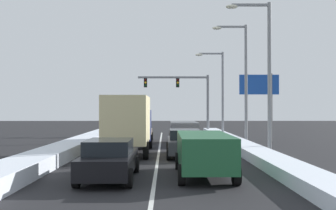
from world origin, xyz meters
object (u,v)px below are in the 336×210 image
suv_green_right_lane_nearest (204,151)px  suv_gray_right_lane_third (184,131)px  sedan_charcoal_right_lane_second (184,143)px  street_lamp_right_far (219,86)px  box_truck_center_lane_second (129,122)px  sedan_tan_center_lane_third (140,132)px  street_lamp_right_near (264,64)px  street_lamp_right_mid (242,73)px  roadside_sign_right (259,92)px  traffic_light_gantry (186,91)px  sedan_black_center_lane_nearest (109,159)px

suv_green_right_lane_nearest → suv_gray_right_lane_third: (-0.15, 13.42, 0.00)m
sedan_charcoal_right_lane_second → street_lamp_right_far: size_ratio=0.57×
box_truck_center_lane_second → street_lamp_right_far: size_ratio=0.91×
sedan_tan_center_lane_third → box_truck_center_lane_second: bearing=-90.7°
suv_gray_right_lane_third → street_lamp_right_near: street_lamp_right_near is taller
suv_gray_right_lane_third → street_lamp_right_mid: 6.15m
suv_gray_right_lane_third → street_lamp_right_mid: bearing=2.6°
sedan_charcoal_right_lane_second → box_truck_center_lane_second: size_ratio=0.63×
sedan_charcoal_right_lane_second → street_lamp_right_far: bearing=74.3°
suv_gray_right_lane_third → street_lamp_right_near: 8.78m
sedan_charcoal_right_lane_second → box_truck_center_lane_second: box_truck_center_lane_second is taller
street_lamp_right_far → roadside_sign_right: street_lamp_right_far is taller
suv_gray_right_lane_third → sedan_tan_center_lane_third: bearing=150.1°
street_lamp_right_mid → street_lamp_right_far: size_ratio=1.14×
street_lamp_right_mid → roadside_sign_right: size_ratio=1.64×
box_truck_center_lane_second → traffic_light_gantry: (4.32, 17.61, 2.60)m
sedan_charcoal_right_lane_second → sedan_tan_center_lane_third: bearing=108.8°
sedan_black_center_lane_nearest → street_lamp_right_near: size_ratio=0.51×
street_lamp_right_near → street_lamp_right_far: bearing=93.3°
suv_green_right_lane_nearest → street_lamp_right_near: size_ratio=0.55×
sedan_charcoal_right_lane_second → sedan_black_center_lane_nearest: same height
sedan_black_center_lane_nearest → box_truck_center_lane_second: (-0.03, 8.03, 1.14)m
suv_green_right_lane_nearest → sedan_charcoal_right_lane_second: size_ratio=1.09×
traffic_light_gantry → street_lamp_right_mid: (3.59, -11.45, 0.83)m
suv_green_right_lane_nearest → sedan_tan_center_lane_third: 15.80m
traffic_light_gantry → street_lamp_right_far: (2.79, -4.90, 0.26)m
traffic_light_gantry → suv_gray_right_lane_third: bearing=-93.9°
traffic_light_gantry → street_lamp_right_mid: street_lamp_right_mid is taller
traffic_light_gantry → roadside_sign_right: (5.41, -9.44, -0.48)m
street_lamp_right_mid → sedan_black_center_lane_nearest: bearing=-119.0°
suv_gray_right_lane_third → street_lamp_right_mid: (4.39, 0.20, 4.31)m
street_lamp_right_near → suv_green_right_lane_nearest: bearing=-120.7°
street_lamp_right_near → sedan_charcoal_right_lane_second: bearing=-170.1°
street_lamp_right_far → roadside_sign_right: size_ratio=1.44×
suv_green_right_lane_nearest → box_truck_center_lane_second: (-3.67, 7.46, 0.88)m
traffic_light_gantry → roadside_sign_right: bearing=-60.2°
suv_green_right_lane_nearest → sedan_tan_center_lane_third: bearing=103.0°
sedan_black_center_lane_nearest → suv_gray_right_lane_third: bearing=76.0°
street_lamp_right_near → suv_gray_right_lane_third: bearing=124.4°
suv_green_right_lane_nearest → suv_gray_right_lane_third: bearing=90.6°
sedan_charcoal_right_lane_second → street_lamp_right_far: 14.99m
suv_green_right_lane_nearest → suv_gray_right_lane_third: same height
sedan_tan_center_lane_third → street_lamp_right_far: 9.37m
street_lamp_right_near → street_lamp_right_far: 13.13m
suv_green_right_lane_nearest → traffic_light_gantry: traffic_light_gantry is taller
suv_green_right_lane_nearest → roadside_sign_right: bearing=68.8°
street_lamp_right_mid → roadside_sign_right: bearing=47.8°
box_truck_center_lane_second → sedan_tan_center_lane_third: 8.00m
sedan_charcoal_right_lane_second → street_lamp_right_near: (4.66, 0.81, 4.48)m
sedan_black_center_lane_nearest → traffic_light_gantry: traffic_light_gantry is taller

